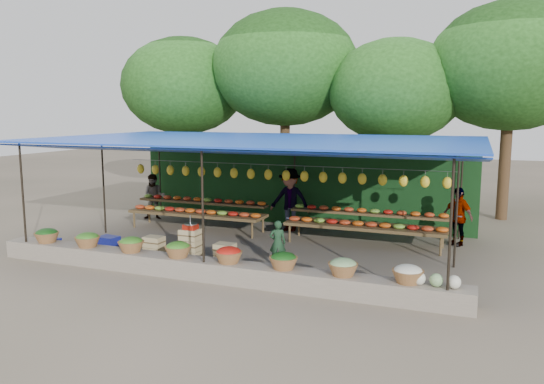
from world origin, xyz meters
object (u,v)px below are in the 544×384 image
at_px(crate_counter, 189,248).
at_px(vendor_seated, 278,243).
at_px(weighing_scale, 190,226).
at_px(blue_crate_back, 109,242).
at_px(blue_crate_front, 47,245).

relative_size(crate_counter, vendor_seated, 2.25).
bearing_deg(weighing_scale, blue_crate_back, 173.10).
distance_m(vendor_seated, blue_crate_back, 4.63).
relative_size(crate_counter, blue_crate_back, 4.62).
bearing_deg(vendor_seated, blue_crate_back, -17.70).
bearing_deg(weighing_scale, vendor_seated, 12.60).
distance_m(vendor_seated, blue_crate_front, 5.88).
bearing_deg(blue_crate_front, blue_crate_back, 36.91).
bearing_deg(crate_counter, blue_crate_front, -171.37).
height_order(weighing_scale, vendor_seated, weighing_scale).
xyz_separation_m(weighing_scale, blue_crate_back, (-2.61, 0.32, -0.70)).
xyz_separation_m(crate_counter, weighing_scale, (0.04, -0.00, 0.54)).
relative_size(weighing_scale, blue_crate_front, 0.58).
xyz_separation_m(weighing_scale, blue_crate_front, (-3.78, -0.57, -0.68)).
relative_size(blue_crate_front, blue_crate_back, 1.12).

